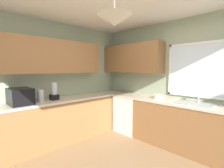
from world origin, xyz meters
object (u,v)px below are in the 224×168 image
at_px(sink_assembly, 195,103).
at_px(bowl, 158,96).
at_px(dishwasher, 130,114).
at_px(microwave, 20,96).
at_px(kettle, 40,96).
at_px(blender_appliance, 54,92).

xyz_separation_m(sink_assembly, bowl, (-0.75, -0.01, 0.03)).
bearing_deg(bowl, sink_assembly, 0.47).
bearing_deg(dishwasher, bowl, 2.30).
bearing_deg(dishwasher, microwave, -106.33).
bearing_deg(kettle, dishwasher, 71.47).
bearing_deg(kettle, sink_assembly, 42.33).
xyz_separation_m(dishwasher, sink_assembly, (1.50, 0.04, 0.49)).
bearing_deg(dishwasher, sink_assembly, 1.38).
distance_m(dishwasher, kettle, 2.10).
height_order(dishwasher, microwave, microwave).
xyz_separation_m(microwave, blender_appliance, (0.00, 0.63, 0.02)).
height_order(microwave, sink_assembly, microwave).
xyz_separation_m(dishwasher, bowl, (0.75, 0.03, 0.52)).
bearing_deg(sink_assembly, microwave, -133.29).
bearing_deg(blender_appliance, microwave, -90.00).
bearing_deg(microwave, blender_appliance, 90.00).
distance_m(microwave, kettle, 0.34).
distance_m(microwave, blender_appliance, 0.63).
height_order(microwave, kettle, microwave).
height_order(dishwasher, kettle, kettle).
bearing_deg(blender_appliance, dishwasher, 67.86).
distance_m(sink_assembly, bowl, 0.75).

